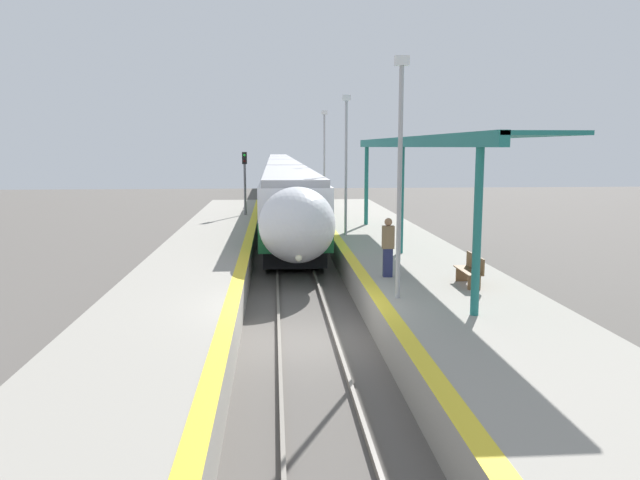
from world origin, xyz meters
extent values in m
plane|color=#56514C|center=(0.00, 0.00, 0.00)|extent=(120.00, 120.00, 0.00)
cube|color=slate|center=(-0.72, 0.00, 0.07)|extent=(0.08, 90.00, 0.15)
cube|color=slate|center=(0.72, 0.00, 0.07)|extent=(0.08, 90.00, 0.15)
cube|color=black|center=(0.00, 17.48, 0.60)|extent=(2.52, 17.86, 0.75)
cube|color=#196633|center=(0.00, 17.48, 1.40)|extent=(2.87, 19.41, 0.86)
cube|color=#196633|center=(0.00, 17.48, 1.98)|extent=(2.88, 19.41, 0.30)
cube|color=silver|center=(0.00, 17.48, 2.79)|extent=(2.87, 19.41, 1.31)
cube|color=black|center=(0.00, 17.48, 2.72)|extent=(2.89, 17.86, 0.72)
cube|color=#9E9EA3|center=(0.00, 17.48, 3.59)|extent=(2.58, 19.41, 0.30)
cylinder|color=black|center=(-0.72, 10.37, 0.44)|extent=(0.12, 0.88, 0.88)
cylinder|color=black|center=(0.72, 10.37, 0.44)|extent=(0.12, 0.88, 0.88)
cylinder|color=black|center=(-0.72, 12.57, 0.44)|extent=(0.12, 0.88, 0.88)
cylinder|color=black|center=(0.72, 12.57, 0.44)|extent=(0.12, 0.88, 0.88)
cylinder|color=black|center=(-0.72, 22.40, 0.44)|extent=(0.12, 0.88, 0.88)
cylinder|color=black|center=(0.72, 22.40, 0.44)|extent=(0.12, 0.88, 0.88)
cylinder|color=black|center=(-0.72, 24.60, 0.44)|extent=(0.12, 0.88, 0.88)
cylinder|color=black|center=(0.72, 24.60, 0.44)|extent=(0.12, 0.88, 0.88)
ellipsoid|color=silver|center=(0.00, 6.67, 2.21)|extent=(2.75, 3.35, 2.72)
ellipsoid|color=black|center=(0.00, 6.25, 2.65)|extent=(2.01, 1.95, 1.38)
sphere|color=#F9F4CC|center=(0.00, 5.41, 1.22)|extent=(0.24, 0.24, 0.24)
cube|color=black|center=(0.00, 37.69, 0.60)|extent=(2.52, 17.86, 0.75)
cube|color=#196633|center=(0.00, 37.69, 1.40)|extent=(2.87, 19.41, 0.86)
cube|color=#196633|center=(0.00, 37.69, 1.98)|extent=(2.88, 19.41, 0.30)
cube|color=silver|center=(0.00, 37.69, 2.79)|extent=(2.87, 19.41, 1.31)
cube|color=black|center=(0.00, 37.69, 2.72)|extent=(2.89, 17.86, 0.72)
cube|color=#9E9EA3|center=(0.00, 37.69, 3.59)|extent=(2.58, 19.41, 0.30)
cylinder|color=black|center=(-0.72, 30.58, 0.44)|extent=(0.12, 0.88, 0.88)
cylinder|color=black|center=(0.72, 30.58, 0.44)|extent=(0.12, 0.88, 0.88)
cylinder|color=black|center=(-0.72, 32.78, 0.44)|extent=(0.12, 0.88, 0.88)
cylinder|color=black|center=(0.72, 32.78, 0.44)|extent=(0.12, 0.88, 0.88)
cylinder|color=black|center=(-0.72, 42.61, 0.44)|extent=(0.12, 0.88, 0.88)
cylinder|color=black|center=(0.72, 42.61, 0.44)|extent=(0.12, 0.88, 0.88)
cylinder|color=black|center=(-0.72, 44.81, 0.44)|extent=(0.12, 0.88, 0.88)
cylinder|color=black|center=(0.72, 44.81, 0.44)|extent=(0.12, 0.88, 0.88)
cube|color=black|center=(0.00, 57.90, 0.60)|extent=(2.52, 17.86, 0.75)
cube|color=#196633|center=(0.00, 57.90, 1.40)|extent=(2.87, 19.41, 0.86)
cube|color=#196633|center=(0.00, 57.90, 1.98)|extent=(2.88, 19.41, 0.30)
cube|color=silver|center=(0.00, 57.90, 2.79)|extent=(2.87, 19.41, 1.31)
cube|color=black|center=(0.00, 57.90, 2.72)|extent=(2.89, 17.86, 0.72)
cube|color=#9E9EA3|center=(0.00, 57.90, 3.59)|extent=(2.58, 19.41, 0.30)
cylinder|color=black|center=(-0.72, 50.79, 0.44)|extent=(0.12, 0.88, 0.88)
cylinder|color=black|center=(0.72, 50.79, 0.44)|extent=(0.12, 0.88, 0.88)
cylinder|color=black|center=(-0.72, 52.99, 0.44)|extent=(0.12, 0.88, 0.88)
cylinder|color=black|center=(0.72, 52.99, 0.44)|extent=(0.12, 0.88, 0.88)
cylinder|color=black|center=(-0.72, 62.82, 0.44)|extent=(0.12, 0.88, 0.88)
cylinder|color=black|center=(0.72, 62.82, 0.44)|extent=(0.12, 0.88, 0.88)
cylinder|color=black|center=(-0.72, 65.02, 0.44)|extent=(0.12, 0.88, 0.88)
cylinder|color=black|center=(0.72, 65.02, 0.44)|extent=(0.12, 0.88, 0.88)
cube|color=black|center=(0.00, 78.11, 0.60)|extent=(2.52, 17.86, 0.75)
cube|color=#196633|center=(0.00, 78.11, 1.40)|extent=(2.87, 19.41, 0.86)
cube|color=#196633|center=(0.00, 78.11, 1.98)|extent=(2.88, 19.41, 0.30)
cube|color=silver|center=(0.00, 78.11, 2.79)|extent=(2.87, 19.41, 1.31)
cube|color=black|center=(0.00, 78.11, 2.72)|extent=(2.89, 17.86, 0.72)
cube|color=#9E9EA3|center=(0.00, 78.11, 3.59)|extent=(2.58, 19.41, 0.30)
cylinder|color=black|center=(-0.72, 70.99, 0.44)|extent=(0.12, 0.88, 0.88)
cylinder|color=black|center=(0.72, 70.99, 0.44)|extent=(0.12, 0.88, 0.88)
cylinder|color=black|center=(-0.72, 73.19, 0.44)|extent=(0.12, 0.88, 0.88)
cylinder|color=black|center=(0.72, 73.19, 0.44)|extent=(0.12, 0.88, 0.88)
cylinder|color=black|center=(-0.72, 83.03, 0.44)|extent=(0.12, 0.88, 0.88)
cylinder|color=black|center=(0.72, 83.03, 0.44)|extent=(0.12, 0.88, 0.88)
cylinder|color=black|center=(-0.72, 85.23, 0.44)|extent=(0.12, 0.88, 0.88)
cylinder|color=black|center=(0.72, 85.23, 0.44)|extent=(0.12, 0.88, 0.88)
cube|color=gray|center=(4.09, 0.00, 0.50)|extent=(4.71, 64.00, 0.99)
cube|color=yellow|center=(1.93, 0.00, 1.00)|extent=(0.40, 64.00, 0.01)
cube|color=gray|center=(-3.58, 0.00, 0.50)|extent=(3.70, 64.00, 0.99)
cube|color=yellow|center=(-1.93, 0.00, 1.00)|extent=(0.40, 64.00, 0.01)
cube|color=brown|center=(4.75, 1.30, 1.20)|extent=(0.36, 0.06, 0.42)
cube|color=brown|center=(4.75, 2.45, 1.20)|extent=(0.36, 0.06, 0.42)
cube|color=brown|center=(4.75, 1.87, 1.43)|extent=(0.44, 1.52, 0.03)
cube|color=brown|center=(4.95, 1.87, 1.66)|extent=(0.04, 1.52, 0.44)
cube|color=navy|center=(2.66, 3.23, 1.44)|extent=(0.28, 0.20, 0.88)
cube|color=#7F6647|center=(2.66, 3.23, 2.23)|extent=(0.36, 0.22, 0.70)
sphere|color=#936B4C|center=(2.66, 3.23, 2.70)|extent=(0.24, 0.24, 0.24)
cylinder|color=#59595E|center=(-2.50, 21.52, 1.98)|extent=(0.14, 0.14, 3.97)
cube|color=black|center=(-2.50, 21.52, 4.32)|extent=(0.28, 0.20, 0.70)
sphere|color=#1ED833|center=(-2.50, 21.41, 4.49)|extent=(0.14, 0.14, 0.14)
sphere|color=#330A0A|center=(-2.50, 21.41, 4.15)|extent=(0.14, 0.14, 0.14)
cylinder|color=#9E9EA3|center=(2.42, 0.50, 3.99)|extent=(0.12, 0.12, 5.99)
cube|color=silver|center=(2.42, 0.50, 7.10)|extent=(0.36, 0.20, 0.24)
cylinder|color=#9E9EA3|center=(2.42, 12.48, 3.99)|extent=(0.12, 0.12, 5.99)
cube|color=silver|center=(2.42, 12.48, 7.10)|extent=(0.36, 0.20, 0.24)
cylinder|color=#9E9EA3|center=(2.42, 24.45, 3.99)|extent=(0.12, 0.12, 5.99)
cube|color=silver|center=(2.42, 24.45, 7.10)|extent=(0.36, 0.20, 0.24)
cylinder|color=#1E6B66|center=(3.92, -1.29, 3.01)|extent=(0.20, 0.20, 4.04)
cylinder|color=#1E6B66|center=(3.92, 7.48, 3.01)|extent=(0.20, 0.20, 4.04)
cylinder|color=#1E6B66|center=(3.92, 16.25, 3.01)|extent=(0.20, 0.20, 4.04)
cube|color=#1E6B66|center=(3.92, 7.48, 5.13)|extent=(0.24, 20.54, 0.36)
cube|color=#1E6B66|center=(4.82, 7.48, 5.25)|extent=(2.00, 20.54, 0.10)
camera|label=1|loc=(-0.82, -15.41, 4.96)|focal=35.00mm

